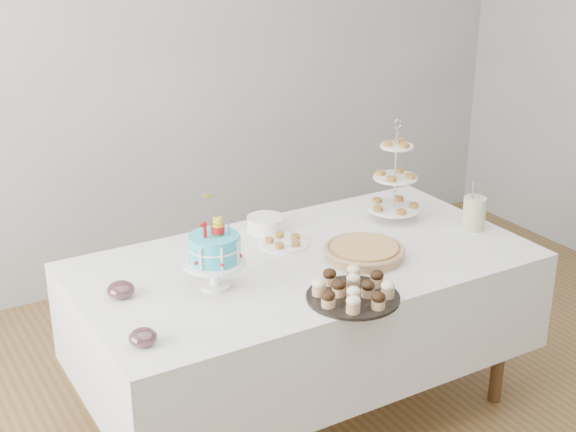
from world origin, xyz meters
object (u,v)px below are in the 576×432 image
table (304,307)px  pastry_plate (284,242)px  birthday_cake (215,264)px  jam_bowl_b (121,290)px  tiered_stand (395,178)px  jam_bowl_a (143,338)px  pie (364,251)px  utensil_pitcher (474,212)px  cupcake_tray (353,289)px  plate_stack (266,224)px

table → pastry_plate: size_ratio=8.87×
birthday_cake → jam_bowl_b: (-0.34, 0.11, -0.07)m
tiered_stand → pastry_plate: bearing=-179.6°
pastry_plate → jam_bowl_a: size_ratio=2.18×
pie → utensil_pitcher: (0.62, 0.01, 0.05)m
birthday_cake → pastry_plate: birthday_cake is taller
tiered_stand → jam_bowl_b: bearing=-175.1°
birthday_cake → jam_bowl_b: bearing=171.1°
jam_bowl_a → jam_bowl_b: size_ratio=0.92×
table → jam_bowl_a: (-0.84, -0.32, 0.25)m
cupcake_tray → birthday_cake: bearing=139.7°
birthday_cake → plate_stack: (0.45, 0.41, -0.07)m
plate_stack → utensil_pitcher: bearing=-29.3°
tiered_stand → plate_stack: tiered_stand is taller
plate_stack → utensil_pitcher: (0.83, -0.47, 0.05)m
plate_stack → pastry_plate: (-0.01, -0.18, -0.02)m
tiered_stand → jam_bowl_a: 1.53m
birthday_cake → jam_bowl_b: size_ratio=3.53×
cupcake_tray → jam_bowl_b: (-0.75, 0.46, -0.01)m
table → tiered_stand: tiered_stand is taller
table → pie: (0.22, -0.12, 0.26)m
tiered_stand → plate_stack: (-0.59, 0.18, -0.17)m
pastry_plate → jam_bowl_b: size_ratio=2.01×
cupcake_tray → utensil_pitcher: size_ratio=1.55×
plate_stack → pastry_plate: plate_stack is taller
pie → jam_bowl_b: jam_bowl_b is taller
pie → pastry_plate: size_ratio=1.59×
plate_stack → utensil_pitcher: 0.95m
pastry_plate → utensil_pitcher: (0.84, -0.28, 0.07)m
pie → cupcake_tray: bearing=-131.9°
pie → jam_bowl_a: size_ratio=3.47×
birthday_cake → utensil_pitcher: 1.28m
cupcake_tray → plate_stack: bearing=87.0°
pie → plate_stack: bearing=113.8°
plate_stack → utensil_pitcher: size_ratio=0.74×
pastry_plate → utensil_pitcher: 0.89m
pie → jam_bowl_b: bearing=169.9°
cupcake_tray → pastry_plate: bearing=87.0°
birthday_cake → jam_bowl_a: size_ratio=3.83×
pastry_plate → utensil_pitcher: bearing=-18.5°
cupcake_tray → pie: size_ratio=1.04×
cupcake_tray → plate_stack: size_ratio=2.10×
pastry_plate → tiered_stand: bearing=0.4°
table → birthday_cake: size_ratio=5.06×
pie → tiered_stand: 0.51m
tiered_stand → table: bearing=-163.7°
plate_stack → jam_bowl_b: 0.85m
pie → birthday_cake: bearing=174.1°
tiered_stand → utensil_pitcher: tiered_stand is taller
cupcake_tray → jam_bowl_b: size_ratio=3.33×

